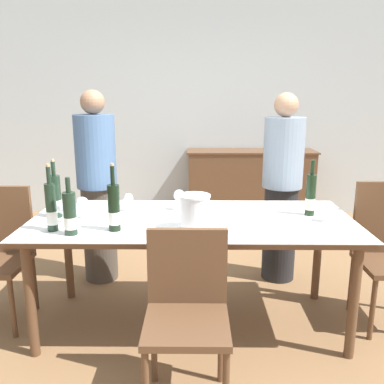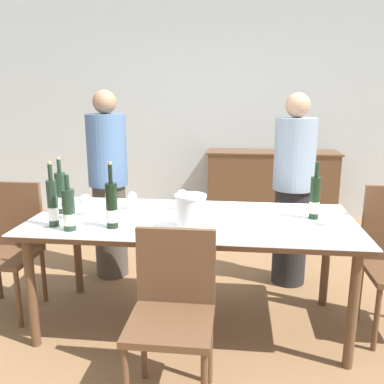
{
  "view_description": "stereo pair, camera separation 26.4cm",
  "coord_description": "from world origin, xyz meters",
  "views": [
    {
      "loc": [
        0.03,
        -2.57,
        1.57
      ],
      "look_at": [
        0.0,
        0.0,
        0.95
      ],
      "focal_mm": 38.0,
      "sensor_mm": 36.0,
      "label": 1
    },
    {
      "loc": [
        0.29,
        -2.56,
        1.57
      ],
      "look_at": [
        0.0,
        0.0,
        0.95
      ],
      "focal_mm": 38.0,
      "sensor_mm": 36.0,
      "label": 2
    }
  ],
  "objects": [
    {
      "name": "wine_glass_2",
      "position": [
        -0.72,
        -0.02,
        0.87
      ],
      "size": [
        0.09,
        0.09,
        0.15
      ],
      "color": "white",
      "rests_on": "dining_table"
    },
    {
      "name": "back_wall",
      "position": [
        0.0,
        2.8,
        1.4
      ],
      "size": [
        8.0,
        0.1,
        2.8
      ],
      "color": "silver",
      "rests_on": "ground_plane"
    },
    {
      "name": "wine_bottle_4",
      "position": [
        -0.71,
        -0.32,
        0.89
      ],
      "size": [
        0.08,
        0.08,
        0.34
      ],
      "color": "#1E3323",
      "rests_on": "dining_table"
    },
    {
      "name": "wine_glass_4",
      "position": [
        -0.82,
        -0.1,
        0.86
      ],
      "size": [
        0.07,
        0.07,
        0.13
      ],
      "color": "white",
      "rests_on": "dining_table"
    },
    {
      "name": "ground_plane",
      "position": [
        0.0,
        0.0,
        0.0
      ],
      "size": [
        12.0,
        12.0,
        0.0
      ],
      "primitive_type": "plane",
      "color": "olive"
    },
    {
      "name": "sideboard_cabinet",
      "position": [
        0.72,
        2.51,
        0.44
      ],
      "size": [
        1.61,
        0.46,
        0.88
      ],
      "color": "brown",
      "rests_on": "ground_plane"
    },
    {
      "name": "ice_bucket",
      "position": [
        0.02,
        -0.22,
        0.89
      ],
      "size": [
        0.19,
        0.19,
        0.22
      ],
      "color": "white",
      "rests_on": "dining_table"
    },
    {
      "name": "person_host",
      "position": [
        -0.8,
        0.72,
        0.81
      ],
      "size": [
        0.33,
        0.33,
        1.61
      ],
      "color": "#51473D",
      "rests_on": "ground_plane"
    },
    {
      "name": "wine_bottle_2",
      "position": [
        -0.84,
        -0.25,
        0.91
      ],
      "size": [
        0.06,
        0.06,
        0.41
      ],
      "color": "#1E3323",
      "rests_on": "dining_table"
    },
    {
      "name": "wine_bottle_0",
      "position": [
        -0.46,
        -0.24,
        0.91
      ],
      "size": [
        0.07,
        0.07,
        0.41
      ],
      "color": "black",
      "rests_on": "dining_table"
    },
    {
      "name": "chair_near_front",
      "position": [
        -0.02,
        -0.7,
        0.53
      ],
      "size": [
        0.42,
        0.42,
        0.9
      ],
      "color": "brown",
      "rests_on": "ground_plane"
    },
    {
      "name": "wine_bottle_1",
      "position": [
        0.8,
        0.09,
        0.91
      ],
      "size": [
        0.07,
        0.07,
        0.38
      ],
      "color": "black",
      "rests_on": "dining_table"
    },
    {
      "name": "person_guest_left",
      "position": [
        0.75,
        0.75,
        0.79
      ],
      "size": [
        0.33,
        0.33,
        1.59
      ],
      "color": "#262628",
      "rests_on": "ground_plane"
    },
    {
      "name": "wine_glass_0",
      "position": [
        0.0,
        0.18,
        0.87
      ],
      "size": [
        0.08,
        0.08,
        0.14
      ],
      "color": "white",
      "rests_on": "dining_table"
    },
    {
      "name": "dining_table",
      "position": [
        0.0,
        0.0,
        0.71
      ],
      "size": [
        2.12,
        0.93,
        0.77
      ],
      "color": "brown",
      "rests_on": "ground_plane"
    },
    {
      "name": "wine_bottle_3",
      "position": [
        -0.91,
        0.03,
        0.91
      ],
      "size": [
        0.08,
        0.08,
        0.39
      ],
      "color": "#1E3323",
      "rests_on": "dining_table"
    },
    {
      "name": "wine_glass_5",
      "position": [
        -0.45,
        0.17,
        0.86
      ],
      "size": [
        0.07,
        0.07,
        0.13
      ],
      "color": "white",
      "rests_on": "dining_table"
    },
    {
      "name": "wine_glass_1",
      "position": [
        0.88,
        -0.06,
        0.86
      ],
      "size": [
        0.07,
        0.07,
        0.13
      ],
      "color": "white",
      "rests_on": "dining_table"
    },
    {
      "name": "wine_glass_3",
      "position": [
        -0.09,
        0.2,
        0.87
      ],
      "size": [
        0.08,
        0.08,
        0.15
      ],
      "color": "white",
      "rests_on": "dining_table"
    }
  ]
}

